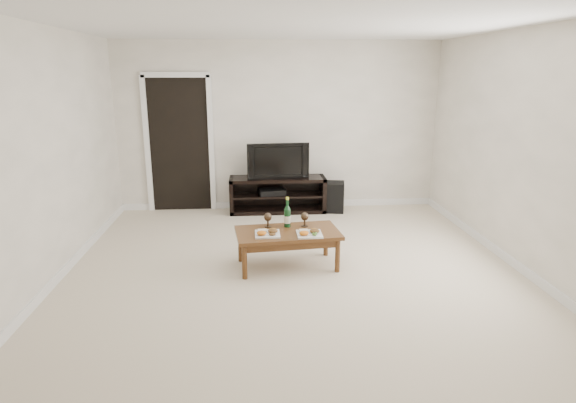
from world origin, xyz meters
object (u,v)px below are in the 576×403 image
at_px(television, 277,160).
at_px(subwoofer, 334,197).
at_px(media_console, 278,194).
at_px(coffee_table, 288,249).

xyz_separation_m(television, subwoofer, (0.88, -0.06, -0.59)).
distance_m(media_console, subwoofer, 0.89).
bearing_deg(coffee_table, television, 89.74).
bearing_deg(media_console, television, 0.00).
xyz_separation_m(television, coffee_table, (-0.01, -2.22, -0.61)).
bearing_deg(subwoofer, coffee_table, -102.21).
xyz_separation_m(media_console, television, (0.00, 0.00, 0.55)).
height_order(media_console, coffee_table, media_console).
xyz_separation_m(media_console, subwoofer, (0.88, -0.06, -0.04)).
distance_m(media_console, television, 0.55).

